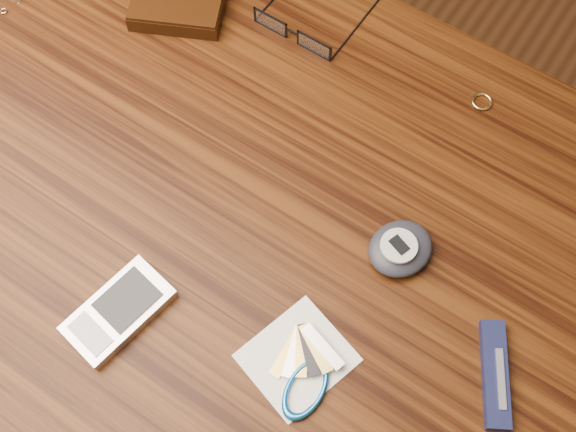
{
  "coord_description": "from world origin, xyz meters",
  "views": [
    {
      "loc": [
        0.22,
        -0.23,
        1.43
      ],
      "look_at": [
        0.05,
        0.03,
        0.76
      ],
      "focal_mm": 45.0,
      "sensor_mm": 36.0,
      "label": 1
    }
  ],
  "objects_px": {
    "pda_phone": "(119,311)",
    "notepad_keys": "(303,371)",
    "eyeglasses": "(295,31)",
    "pocket_knife": "(495,374)",
    "pedometer": "(400,248)",
    "desk": "(237,257)",
    "wallet_and_card": "(180,0)"
  },
  "relations": [
    {
      "from": "wallet_and_card",
      "to": "pda_phone",
      "type": "xyz_separation_m",
      "value": [
        0.18,
        -0.34,
        -0.0
      ]
    },
    {
      "from": "desk",
      "to": "pedometer",
      "type": "relative_size",
      "value": 12.06
    },
    {
      "from": "eyeglasses",
      "to": "pda_phone",
      "type": "distance_m",
      "value": 0.38
    },
    {
      "from": "pedometer",
      "to": "pocket_knife",
      "type": "relative_size",
      "value": 0.84
    },
    {
      "from": "eyeglasses",
      "to": "pedometer",
      "type": "relative_size",
      "value": 1.33
    },
    {
      "from": "pedometer",
      "to": "notepad_keys",
      "type": "bearing_deg",
      "value": -95.22
    },
    {
      "from": "eyeglasses",
      "to": "pda_phone",
      "type": "xyz_separation_m",
      "value": [
        0.04,
        -0.38,
        -0.0
      ]
    },
    {
      "from": "desk",
      "to": "notepad_keys",
      "type": "bearing_deg",
      "value": -31.28
    },
    {
      "from": "pda_phone",
      "to": "pedometer",
      "type": "height_order",
      "value": "pedometer"
    },
    {
      "from": "wallet_and_card",
      "to": "pedometer",
      "type": "relative_size",
      "value": 1.98
    },
    {
      "from": "desk",
      "to": "pedometer",
      "type": "xyz_separation_m",
      "value": [
        0.16,
        0.06,
        0.11
      ]
    },
    {
      "from": "eyeglasses",
      "to": "pedometer",
      "type": "xyz_separation_m",
      "value": [
        0.24,
        -0.17,
        0.0
      ]
    },
    {
      "from": "notepad_keys",
      "to": "pda_phone",
      "type": "bearing_deg",
      "value": -164.08
    },
    {
      "from": "desk",
      "to": "eyeglasses",
      "type": "bearing_deg",
      "value": 107.79
    },
    {
      "from": "eyeglasses",
      "to": "wallet_and_card",
      "type": "bearing_deg",
      "value": -164.33
    },
    {
      "from": "pda_phone",
      "to": "pedometer",
      "type": "bearing_deg",
      "value": 46.82
    },
    {
      "from": "wallet_and_card",
      "to": "pocket_knife",
      "type": "xyz_separation_m",
      "value": [
        0.51,
        -0.19,
        -0.01
      ]
    },
    {
      "from": "pedometer",
      "to": "pda_phone",
      "type": "bearing_deg",
      "value": -133.18
    },
    {
      "from": "desk",
      "to": "wallet_and_card",
      "type": "xyz_separation_m",
      "value": [
        -0.21,
        0.2,
        0.11
      ]
    },
    {
      "from": "eyeglasses",
      "to": "notepad_keys",
      "type": "height_order",
      "value": "eyeglasses"
    },
    {
      "from": "desk",
      "to": "pda_phone",
      "type": "relative_size",
      "value": 8.99
    },
    {
      "from": "eyeglasses",
      "to": "pedometer",
      "type": "bearing_deg",
      "value": -35.49
    },
    {
      "from": "notepad_keys",
      "to": "pocket_knife",
      "type": "xyz_separation_m",
      "value": [
        0.15,
        0.1,
        0.0
      ]
    },
    {
      "from": "wallet_and_card",
      "to": "notepad_keys",
      "type": "height_order",
      "value": "wallet_and_card"
    },
    {
      "from": "pda_phone",
      "to": "notepad_keys",
      "type": "xyz_separation_m",
      "value": [
        0.18,
        0.05,
        -0.0
      ]
    },
    {
      "from": "desk",
      "to": "wallet_and_card",
      "type": "height_order",
      "value": "wallet_and_card"
    },
    {
      "from": "notepad_keys",
      "to": "wallet_and_card",
      "type": "bearing_deg",
      "value": 141.76
    },
    {
      "from": "notepad_keys",
      "to": "pocket_knife",
      "type": "distance_m",
      "value": 0.18
    },
    {
      "from": "pda_phone",
      "to": "pocket_knife",
      "type": "relative_size",
      "value": 1.13
    },
    {
      "from": "eyeglasses",
      "to": "pocket_knife",
      "type": "height_order",
      "value": "eyeglasses"
    },
    {
      "from": "wallet_and_card",
      "to": "pedometer",
      "type": "height_order",
      "value": "pedometer"
    },
    {
      "from": "pedometer",
      "to": "pocket_knife",
      "type": "bearing_deg",
      "value": -23.1
    }
  ]
}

